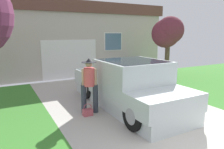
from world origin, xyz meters
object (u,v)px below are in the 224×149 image
(pickup_truck, at_px, (131,87))
(neighbor_tree, at_px, (168,33))
(house_with_garage, at_px, (73,38))
(handbag, at_px, (88,112))
(person_with_hat, at_px, (89,83))
(wheeled_trash_bin, at_px, (135,66))

(pickup_truck, height_order, neighbor_tree, neighbor_tree)
(house_with_garage, distance_m, neighbor_tree, 6.60)
(pickup_truck, distance_m, handbag, 1.69)
(person_with_hat, bearing_deg, pickup_truck, 14.76)
(person_with_hat, xyz_separation_m, house_with_garage, (2.23, 8.43, 1.19))
(person_with_hat, distance_m, handbag, 0.90)
(person_with_hat, distance_m, wheeled_trash_bin, 6.54)
(pickup_truck, relative_size, house_with_garage, 0.48)
(handbag, distance_m, neighbor_tree, 7.25)
(handbag, height_order, neighbor_tree, neighbor_tree)
(neighbor_tree, bearing_deg, pickup_truck, -144.31)
(pickup_truck, height_order, wheeled_trash_bin, pickup_truck)
(handbag, relative_size, house_with_garage, 0.04)
(person_with_hat, bearing_deg, handbag, -100.97)
(pickup_truck, xyz_separation_m, wheeled_trash_bin, (3.39, 4.70, -0.16))
(pickup_truck, xyz_separation_m, handbag, (-1.57, 0.06, -0.62))
(house_with_garage, distance_m, wheeled_trash_bin, 5.01)
(person_with_hat, height_order, house_with_garage, house_with_garage)
(handbag, height_order, wheeled_trash_bin, wheeled_trash_bin)
(pickup_truck, height_order, handbag, pickup_truck)
(handbag, bearing_deg, wheeled_trash_bin, 43.14)
(house_with_garage, xyz_separation_m, neighbor_tree, (3.65, -5.48, 0.38))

